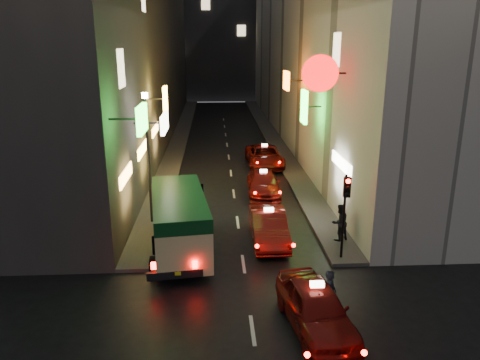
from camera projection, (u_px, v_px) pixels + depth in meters
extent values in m
cube|color=#373432|center=(132.00, 36.00, 40.20)|extent=(6.00, 52.00, 18.00)
cube|color=#32FC35|center=(142.00, 119.00, 17.42)|extent=(0.18, 1.75, 1.04)
cube|color=white|center=(164.00, 123.00, 22.78)|extent=(0.18, 2.28, 0.87)
cube|color=yellow|center=(165.00, 99.00, 28.39)|extent=(0.18, 1.23, 1.51)
cube|color=#FFBE59|center=(126.00, 175.00, 20.36)|extent=(0.10, 2.77, 0.55)
cube|color=yellow|center=(143.00, 148.00, 25.43)|extent=(0.10, 3.61, 0.55)
cube|color=#FFBE59|center=(155.00, 130.00, 30.73)|extent=(0.10, 3.09, 0.55)
cube|color=#FFE5B2|center=(121.00, 68.00, 19.75)|extent=(0.06, 1.30, 1.60)
cube|color=beige|center=(316.00, 36.00, 41.06)|extent=(6.00, 52.00, 18.00)
cylinder|color=#F20A0A|center=(320.00, 73.00, 21.40)|extent=(1.69, 0.18, 1.69)
cube|color=#32FC35|center=(304.00, 107.00, 26.41)|extent=(0.18, 1.27, 1.86)
cube|color=#EA560B|center=(286.00, 81.00, 31.20)|extent=(0.18, 1.74, 1.22)
cube|color=white|center=(342.00, 163.00, 22.36)|extent=(0.10, 3.32, 0.55)
cube|color=#FFE5B2|center=(337.00, 50.00, 22.95)|extent=(0.06, 1.30, 1.60)
cube|color=#2F2F34|center=(220.00, 24.00, 70.68)|extent=(30.00, 10.00, 22.00)
cube|color=#454340|center=(180.00, 138.00, 42.96)|extent=(1.50, 52.00, 0.15)
cube|color=#454340|center=(272.00, 137.00, 43.41)|extent=(1.50, 52.00, 0.15)
cube|color=beige|center=(179.00, 221.00, 19.39)|extent=(2.83, 6.14, 2.17)
cube|color=#0B3B19|center=(179.00, 201.00, 19.15)|extent=(2.85, 6.16, 0.54)
cube|color=black|center=(180.00, 213.00, 19.62)|extent=(2.55, 3.79, 0.49)
cube|color=black|center=(175.00, 274.00, 16.88)|extent=(2.04, 0.44, 0.30)
cube|color=#FF0A05|center=(153.00, 266.00, 16.66)|extent=(0.18, 0.06, 0.28)
cube|color=#FF0A05|center=(195.00, 265.00, 16.74)|extent=(0.18, 0.06, 0.28)
cylinder|color=black|center=(163.00, 228.00, 21.47)|extent=(0.22, 0.75, 0.75)
cylinder|color=black|center=(201.00, 265.00, 17.94)|extent=(0.22, 0.75, 0.75)
imported|color=maroon|center=(316.00, 304.00, 14.37)|extent=(2.88, 5.54, 1.68)
cube|color=white|center=(317.00, 277.00, 14.10)|extent=(0.44, 0.24, 0.16)
sphere|color=#FF0A05|center=(307.00, 355.00, 12.02)|extent=(0.16, 0.16, 0.16)
sphere|color=#FF0A05|center=(364.00, 353.00, 12.10)|extent=(0.16, 0.16, 0.16)
imported|color=maroon|center=(269.00, 224.00, 20.72)|extent=(2.11, 5.16, 1.64)
cube|color=white|center=(269.00, 205.00, 20.46)|extent=(0.42, 0.18, 0.16)
sphere|color=#FF0A05|center=(257.00, 246.00, 18.43)|extent=(0.16, 0.16, 0.16)
sphere|color=#FF0A05|center=(294.00, 245.00, 18.51)|extent=(0.16, 0.16, 0.16)
imported|color=maroon|center=(263.00, 181.00, 27.21)|extent=(2.10, 4.83, 1.52)
cube|color=white|center=(264.00, 167.00, 26.97)|extent=(0.43, 0.19, 0.16)
sphere|color=#FF0A05|center=(255.00, 193.00, 25.09)|extent=(0.16, 0.16, 0.16)
sphere|color=#FF0A05|center=(280.00, 192.00, 25.17)|extent=(0.16, 0.16, 0.16)
imported|color=maroon|center=(265.00, 154.00, 33.32)|extent=(2.34, 5.33, 1.67)
cube|color=white|center=(265.00, 142.00, 33.05)|extent=(0.43, 0.19, 0.16)
sphere|color=#FF0A05|center=(257.00, 163.00, 30.98)|extent=(0.16, 0.16, 0.16)
sphere|color=#FF0A05|center=(279.00, 162.00, 31.06)|extent=(0.16, 0.16, 0.16)
imported|color=black|center=(330.00, 291.00, 15.01)|extent=(0.53, 0.69, 1.84)
imported|color=black|center=(340.00, 220.00, 20.45)|extent=(0.83, 0.69, 1.89)
cylinder|color=black|center=(344.00, 217.00, 18.58)|extent=(0.10, 0.10, 3.50)
cube|color=black|center=(347.00, 187.00, 18.03)|extent=(0.26, 0.18, 0.80)
sphere|color=#FF0A05|center=(348.00, 181.00, 17.85)|extent=(0.18, 0.18, 0.18)
sphere|color=black|center=(348.00, 188.00, 17.93)|extent=(0.17, 0.17, 0.17)
sphere|color=black|center=(347.00, 195.00, 18.00)|extent=(0.17, 0.17, 0.17)
cylinder|color=black|center=(149.00, 162.00, 21.99)|extent=(0.12, 0.12, 6.00)
cylinder|color=#FFE5BF|center=(145.00, 95.00, 21.10)|extent=(0.28, 0.28, 0.25)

